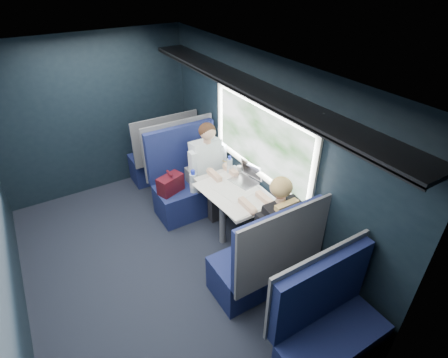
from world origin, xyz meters
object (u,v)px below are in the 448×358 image
seat_row_back (327,331)px  man (210,165)px  woman (275,222)px  seat_row_front (163,156)px  seat_bay_near (188,183)px  laptop (247,176)px  table (233,196)px  bottle_small (230,165)px  cup (239,169)px  seat_bay_far (263,262)px

seat_row_back → man: (0.25, 2.50, 0.31)m
man → woman: 1.41m
seat_row_front → woman: size_ratio=0.88×
seat_bay_near → laptop: (0.46, -0.78, 0.39)m
table → laptop: size_ratio=2.69×
seat_row_back → laptop: (0.44, 1.89, 0.40)m
seat_row_front → woman: (0.25, -2.50, 0.32)m
seat_bay_near → seat_row_front: bearing=89.2°
woman → bottle_small: size_ratio=5.52×
man → seat_row_back: bearing=-95.7°
man → bottle_small: (0.11, -0.32, 0.13)m
seat_bay_near → seat_row_back: seat_bay_near is taller
cup → man: bearing=121.7°
woman → laptop: size_ratio=3.56×
seat_bay_near → seat_row_front: 0.93m
seat_row_front → laptop: seat_row_front is taller
seat_bay_near → woman: size_ratio=0.95×
man → bottle_small: 0.36m
laptop → bottle_small: bearing=106.1°
cup → table: bearing=-131.8°
seat_bay_near → cup: seat_bay_near is taller
seat_row_back → woman: woman is taller
seat_row_front → bottle_small: size_ratio=4.84×
seat_row_back → seat_row_front: bearing=90.0°
seat_row_back → laptop: bearing=76.8°
seat_row_back → man: bearing=84.3°
seat_row_front → laptop: (0.44, -1.70, 0.40)m
seat_row_front → bottle_small: bearing=-75.8°
seat_row_back → cup: size_ratio=14.28×
laptop → cup: size_ratio=4.57×
table → cup: bearing=48.2°
seat_row_front → cup: (0.48, -1.47, 0.37)m
cup → woman: bearing=-102.4°
seat_bay_far → woman: bearing=33.8°
man → woman: size_ratio=1.00×
laptop → seat_bay_far: bearing=-114.6°
woman → laptop: woman is taller
table → seat_bay_near: bearing=102.7°
table → bottle_small: bottle_small is taller
seat_row_front → man: 1.17m
bottle_small → table: bearing=-115.4°
seat_row_back → woman: bearing=77.1°
laptop → bottle_small: (-0.08, 0.28, 0.04)m
seat_bay_far → seat_row_front: size_ratio=1.09×
table → seat_row_front: 1.82m
man → laptop: size_ratio=3.56×
seat_bay_far → seat_row_front: bearing=90.0°
seat_bay_near → seat_row_back: size_ratio=1.09×
seat_bay_near → man: size_ratio=0.95×
seat_row_front → woman: bearing=-84.3°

